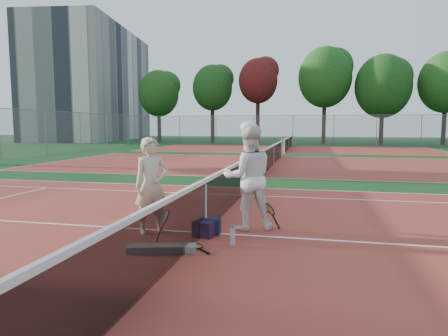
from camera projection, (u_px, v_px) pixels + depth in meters
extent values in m
plane|color=#0E3615|center=(205.00, 233.00, 7.43)|extent=(130.00, 130.00, 0.00)
cube|color=maroon|center=(205.00, 233.00, 7.43)|extent=(23.77, 10.97, 0.01)
cube|color=maroon|center=(274.00, 164.00, 20.54)|extent=(23.77, 10.97, 0.01)
cube|color=maroon|center=(289.00, 149.00, 33.65)|extent=(23.77, 10.97, 0.01)
cube|color=beige|center=(93.00, 86.00, 55.35)|extent=(12.96, 23.18, 15.00)
imported|color=#C0B594|center=(152.00, 185.00, 7.38)|extent=(0.77, 0.75, 1.78)
imported|color=white|center=(248.00, 177.00, 7.64)|extent=(1.18, 1.05, 2.01)
cube|color=black|center=(210.00, 226.00, 7.35)|extent=(0.38, 0.27, 0.29)
cube|color=black|center=(203.00, 229.00, 7.15)|extent=(0.39, 0.30, 0.29)
cube|color=#67635E|center=(162.00, 249.00, 6.31)|extent=(1.11, 0.50, 0.11)
cylinder|color=#C9E8FF|center=(233.00, 237.00, 6.64)|extent=(0.09, 0.09, 0.30)
cylinder|color=#382314|center=(159.00, 123.00, 47.19)|extent=(0.44, 0.44, 4.57)
ellipsoid|color=#194413|center=(159.00, 94.00, 46.82)|extent=(4.72, 4.72, 5.43)
cylinder|color=#382314|center=(213.00, 121.00, 45.46)|extent=(0.44, 0.44, 4.98)
ellipsoid|color=#144012|center=(212.00, 88.00, 45.06)|extent=(4.48, 4.48, 5.15)
cylinder|color=#382314|center=(258.00, 119.00, 44.18)|extent=(0.44, 0.44, 5.48)
ellipsoid|color=#4E1110|center=(258.00, 81.00, 43.75)|extent=(4.28, 4.28, 4.93)
cylinder|color=#382314|center=(324.00, 117.00, 43.20)|extent=(0.44, 0.44, 5.70)
ellipsoid|color=#174A15|center=(325.00, 77.00, 42.74)|extent=(5.66, 5.66, 6.51)
cylinder|color=#382314|center=(382.00, 121.00, 41.70)|extent=(0.44, 0.44, 4.83)
ellipsoid|color=#134212|center=(383.00, 86.00, 41.31)|extent=(5.71, 5.71, 6.57)
cylinder|color=#382314|center=(444.00, 120.00, 40.87)|extent=(0.44, 0.44, 5.07)
ellipsoid|color=#184C15|center=(446.00, 82.00, 40.47)|extent=(5.40, 5.40, 6.21)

